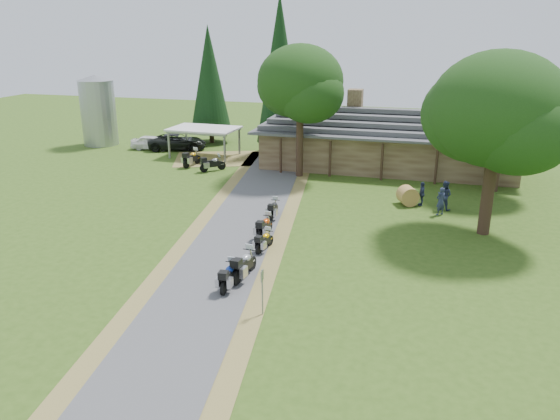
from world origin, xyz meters
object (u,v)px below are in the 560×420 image
(motorcycle_row_c, at_px, (264,240))
(motorcycle_carport_b, at_px, (213,163))
(silo, at_px, (98,110))
(motorcycle_row_a, at_px, (228,275))
(car_dark_suv, at_px, (177,138))
(hay_bale, at_px, (408,196))
(carport, at_px, (205,142))
(car_white_sedan, at_px, (152,141))
(motorcycle_row_d, at_px, (265,226))
(motorcycle_row_b, at_px, (244,263))
(motorcycle_carport_a, at_px, (192,157))
(motorcycle_row_e, at_px, (274,208))
(lodge, at_px, (388,138))

(motorcycle_row_c, xyz_separation_m, motorcycle_carport_b, (-8.97, 14.74, 0.11))
(silo, height_order, motorcycle_row_a, silo)
(car_dark_suv, distance_m, motorcycle_carport_b, 9.27)
(motorcycle_row_c, relative_size, hay_bale, 1.35)
(carport, xyz_separation_m, hay_bale, (18.53, -9.63, -0.68))
(car_white_sedan, bearing_deg, motorcycle_carport_b, -131.98)
(car_white_sedan, bearing_deg, motorcycle_row_d, -144.98)
(car_dark_suv, relative_size, motorcycle_row_b, 2.80)
(motorcycle_row_a, distance_m, hay_bale, 16.18)
(motorcycle_row_a, bearing_deg, motorcycle_row_b, -20.23)
(carport, distance_m, motorcycle_row_b, 25.87)
(car_white_sedan, bearing_deg, motorcycle_carport_a, -135.08)
(motorcycle_row_e, distance_m, hay_bale, 9.20)
(carport, distance_m, motorcycle_carport_b, 5.59)
(motorcycle_row_d, bearing_deg, motorcycle_row_b, -170.35)
(lodge, bearing_deg, motorcycle_row_b, -100.65)
(car_white_sedan, distance_m, motorcycle_row_a, 30.85)
(car_white_sedan, xyz_separation_m, hay_bale, (24.52, -10.89, -0.23))
(motorcycle_row_a, xyz_separation_m, motorcycle_row_c, (0.26, 4.61, -0.06))
(motorcycle_row_d, bearing_deg, motorcycle_carport_a, 40.39)
(silo, relative_size, motorcycle_row_d, 3.56)
(motorcycle_row_c, distance_m, motorcycle_row_e, 5.15)
(car_white_sedan, xyz_separation_m, motorcycle_row_b, (17.79, -24.28, -0.13))
(car_dark_suv, bearing_deg, motorcycle_carport_a, -162.37)
(silo, relative_size, car_white_sedan, 1.34)
(motorcycle_row_e, distance_m, motorcycle_carport_a, 14.94)
(motorcycle_row_e, bearing_deg, motorcycle_row_a, -179.38)
(motorcycle_row_a, bearing_deg, silo, 38.33)
(motorcycle_carport_a, distance_m, hay_bale, 19.08)
(carport, distance_m, motorcycle_carport_a, 3.79)
(motorcycle_carport_b, bearing_deg, motorcycle_row_e, -97.20)
(motorcycle_row_a, relative_size, motorcycle_row_c, 1.11)
(lodge, height_order, motorcycle_carport_b, lodge)
(motorcycle_row_c, bearing_deg, carport, 40.49)
(lodge, height_order, car_dark_suv, lodge)
(motorcycle_carport_b, bearing_deg, motorcycle_row_c, -105.41)
(motorcycle_row_a, bearing_deg, carport, 21.80)
(silo, xyz_separation_m, hay_bale, (30.54, -11.62, -2.79))
(motorcycle_row_a, distance_m, motorcycle_row_d, 6.47)
(silo, relative_size, hay_bale, 5.52)
(car_white_sedan, distance_m, motorcycle_carport_a, 8.10)
(motorcycle_carport_a, height_order, motorcycle_carport_b, motorcycle_carport_a)
(silo, distance_m, car_dark_suv, 8.67)
(motorcycle_carport_a, bearing_deg, motorcycle_row_a, -141.95)
(motorcycle_row_a, height_order, hay_bale, motorcycle_row_a)
(car_dark_suv, xyz_separation_m, motorcycle_row_d, (14.81, -19.59, -0.48))
(silo, xyz_separation_m, motorcycle_row_e, (22.74, -16.50, -2.80))
(carport, height_order, motorcycle_row_e, carport)
(car_white_sedan, height_order, motorcycle_row_d, car_white_sedan)
(silo, bearing_deg, motorcycle_row_b, -46.40)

